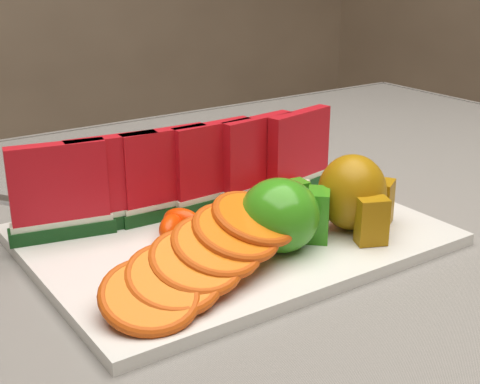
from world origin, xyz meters
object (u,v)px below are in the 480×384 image
at_px(platter, 231,235).
at_px(side_plate, 170,156).
at_px(pear_cluster, 355,194).
at_px(apple_cluster, 284,214).

xyz_separation_m(platter, side_plate, (0.08, 0.29, -0.00)).
relative_size(platter, pear_cluster, 4.33).
bearing_deg(apple_cluster, side_plate, 79.70).
height_order(platter, pear_cluster, pear_cluster).
bearing_deg(pear_cluster, apple_cluster, 173.96).
relative_size(pear_cluster, side_plate, 0.47).
bearing_deg(platter, apple_cluster, -70.22).
distance_m(apple_cluster, pear_cluster, 0.09).
xyz_separation_m(apple_cluster, side_plate, (0.06, 0.35, -0.04)).
height_order(pear_cluster, side_plate, pear_cluster).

